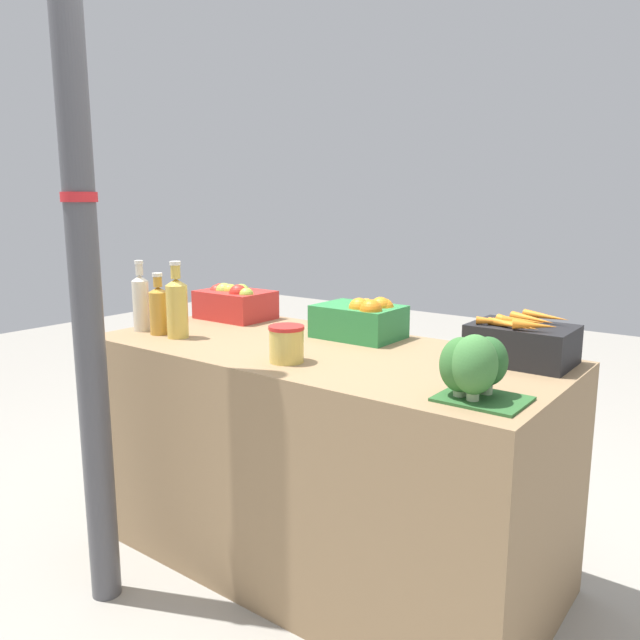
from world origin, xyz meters
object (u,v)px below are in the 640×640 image
object	(u,v)px
juice_bottle_amber	(159,309)
support_pole	(82,237)
broccoli_pile	(472,366)
juice_bottle_golden	(177,306)
pickle_jar	(287,344)
orange_crate	(362,319)
juice_bottle_cloudy	(141,301)
carrot_crate	(522,342)
apple_crate	(234,301)

from	to	relation	value
juice_bottle_amber	support_pole	bearing A→B (deg)	-66.65
broccoli_pile	juice_bottle_golden	distance (m)	1.19
pickle_jar	orange_crate	bearing A→B (deg)	90.36
broccoli_pile	juice_bottle_amber	size ratio (longest dim) A/B	0.93
orange_crate	juice_bottle_cloudy	world-z (taller)	juice_bottle_cloudy
support_pole	juice_bottle_cloudy	size ratio (longest dim) A/B	8.65
broccoli_pile	juice_bottle_amber	xyz separation A→B (m)	(-1.30, 0.04, 0.01)
carrot_crate	juice_bottle_amber	size ratio (longest dim) A/B	1.30
orange_crate	pickle_jar	world-z (taller)	orange_crate
apple_crate	carrot_crate	distance (m)	1.27
orange_crate	broccoli_pile	bearing A→B (deg)	-35.46
carrot_crate	juice_bottle_cloudy	bearing A→B (deg)	-163.55
support_pole	juice_bottle_amber	xyz separation A→B (m)	(-0.18, 0.42, -0.30)
broccoli_pile	pickle_jar	xyz separation A→B (m)	(-0.63, 0.01, -0.03)
apple_crate	juice_bottle_golden	size ratio (longest dim) A/B	1.07
support_pole	carrot_crate	distance (m)	1.41
orange_crate	broccoli_pile	distance (m)	0.78
support_pole	juice_bottle_amber	size ratio (longest dim) A/B	10.17
apple_crate	juice_bottle_golden	bearing A→B (deg)	-75.44
apple_crate	pickle_jar	bearing A→B (deg)	-33.46
support_pole	juice_bottle_cloudy	distance (m)	0.58
carrot_crate	broccoli_pile	distance (m)	0.45
apple_crate	juice_bottle_amber	xyz separation A→B (m)	(-0.00, -0.41, 0.02)
juice_bottle_golden	pickle_jar	bearing A→B (deg)	-3.29
juice_bottle_golden	pickle_jar	xyz separation A→B (m)	(0.56, -0.03, -0.06)
carrot_crate	pickle_jar	distance (m)	0.75
broccoli_pile	juice_bottle_amber	world-z (taller)	juice_bottle_amber
support_pole	juice_bottle_golden	bearing A→B (deg)	100.17
juice_bottle_cloudy	juice_bottle_amber	xyz separation A→B (m)	(0.11, 0.00, -0.02)
broccoli_pile	juice_bottle_golden	bearing A→B (deg)	178.03
apple_crate	orange_crate	bearing A→B (deg)	0.02
juice_bottle_golden	carrot_crate	bearing A→B (deg)	19.28
juice_bottle_cloudy	pickle_jar	bearing A→B (deg)	-2.38
broccoli_pile	juice_bottle_amber	distance (m)	1.30
support_pole	broccoli_pile	xyz separation A→B (m)	(1.11, 0.38, -0.31)
support_pole	carrot_crate	world-z (taller)	support_pole
orange_crate	juice_bottle_golden	xyz separation A→B (m)	(-0.56, -0.41, 0.05)
support_pole	orange_crate	size ratio (longest dim) A/B	7.80
orange_crate	juice_bottle_cloudy	size ratio (longest dim) A/B	1.11
juice_bottle_amber	pickle_jar	world-z (taller)	juice_bottle_amber
juice_bottle_cloudy	orange_crate	bearing A→B (deg)	27.87
broccoli_pile	juice_bottle_golden	size ratio (longest dim) A/B	0.77
pickle_jar	juice_bottle_amber	bearing A→B (deg)	177.23
juice_bottle_amber	pickle_jar	size ratio (longest dim) A/B	2.01
pickle_jar	apple_crate	bearing A→B (deg)	146.54
apple_crate	orange_crate	distance (m)	0.66
support_pole	juice_bottle_amber	distance (m)	0.55
apple_crate	juice_bottle_cloudy	size ratio (longest dim) A/B	1.11
broccoli_pile	pickle_jar	bearing A→B (deg)	179.21
juice_bottle_cloudy	juice_bottle_golden	size ratio (longest dim) A/B	0.97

